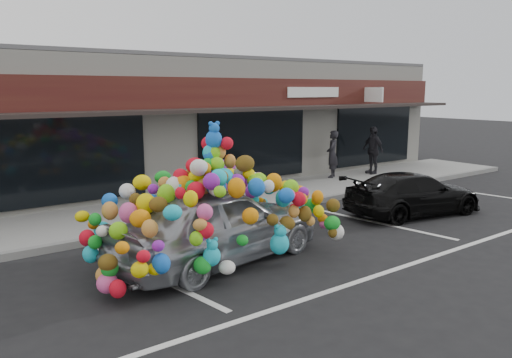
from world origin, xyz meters
TOP-DOWN VIEW (x-y plane):
  - ground at (0.00, 0.00)m, footprint 90.00×90.00m
  - shop_building at (0.00, 8.44)m, footprint 24.00×7.20m
  - sidewalk at (0.00, 4.00)m, footprint 26.00×3.00m
  - kerb at (0.00, 2.50)m, footprint 26.00×0.18m
  - parking_stripe_left at (-3.20, 0.20)m, footprint 0.73×4.37m
  - parking_stripe_mid at (2.80, 0.20)m, footprint 0.73×4.37m
  - parking_stripe_right at (8.20, 0.20)m, footprint 0.73×4.37m
  - lane_line at (2.00, -2.30)m, footprint 14.00×0.12m
  - toy_car at (-1.86, 0.00)m, footprint 3.15×4.91m
  - black_sedan at (4.22, 0.05)m, footprint 2.24×4.07m
  - pedestrian_a at (5.93, 4.74)m, footprint 0.73×0.69m
  - pedestrian_c at (7.71, 4.43)m, footprint 1.08×0.58m

SIDE VIEW (x-z plane):
  - ground at x=0.00m, z-range 0.00..0.00m
  - parking_stripe_left at x=-3.20m, z-range 0.00..0.01m
  - parking_stripe_mid at x=2.80m, z-range 0.00..0.01m
  - parking_stripe_right at x=8.20m, z-range 0.00..0.01m
  - lane_line at x=2.00m, z-range 0.00..0.01m
  - sidewalk at x=0.00m, z-range 0.00..0.15m
  - kerb at x=0.00m, z-range -0.01..0.15m
  - black_sedan at x=4.22m, z-range 0.00..1.12m
  - toy_car at x=-1.86m, z-range -0.44..2.27m
  - pedestrian_a at x=5.93m, z-range 0.15..1.82m
  - pedestrian_c at x=7.71m, z-range 0.15..1.91m
  - shop_building at x=0.00m, z-range 0.01..4.32m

